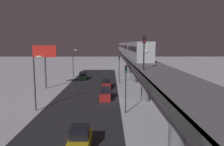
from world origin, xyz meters
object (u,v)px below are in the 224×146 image
at_px(rail_signal, 144,47).
at_px(sedan_red, 105,94).
at_px(commercial_billboard, 45,56).
at_px(subway_train, 128,48).
at_px(traffic_light_mid, 119,66).
at_px(sedan_yellow, 80,140).
at_px(sedan_green, 83,76).
at_px(traffic_light_near, 126,82).
at_px(sedan_red_2, 106,84).

bearing_deg(rail_signal, sedan_red, -64.62).
bearing_deg(commercial_billboard, subway_train, -125.23).
bearing_deg(traffic_light_mid, subway_train, -99.61).
distance_m(sedan_yellow, traffic_light_mid, 31.95).
bearing_deg(commercial_billboard, traffic_light_mid, -159.91).
height_order(sedan_yellow, traffic_light_mid, traffic_light_mid).
height_order(sedan_green, traffic_light_mid, traffic_light_mid).
bearing_deg(traffic_light_near, traffic_light_mid, -90.00).
bearing_deg(sedan_red, traffic_light_mid, 78.42).
distance_m(subway_train, sedan_yellow, 53.89).
distance_m(sedan_yellow, sedan_red_2, 26.63).
relative_size(sedan_red_2, traffic_light_mid, 0.73).
bearing_deg(commercial_billboard, sedan_green, -117.59).
distance_m(rail_signal, sedan_red_2, 21.62).
relative_size(sedan_green, commercial_billboard, 0.54).
relative_size(sedan_red, sedan_green, 0.99).
height_order(rail_signal, traffic_light_mid, rail_signal).
distance_m(subway_train, sedan_red, 36.80).
distance_m(sedan_yellow, commercial_billboard, 28.56).
bearing_deg(sedan_green, sedan_red_2, 120.27).
height_order(sedan_red, traffic_light_mid, traffic_light_mid).
relative_size(sedan_red, sedan_yellow, 1.11).
height_order(subway_train, sedan_red_2, subway_train).
xyz_separation_m(rail_signal, sedan_red, (4.82, -10.15, -8.11)).
height_order(sedan_red, sedan_red_2, same).
height_order(sedan_yellow, sedan_red_2, same).
height_order(sedan_green, traffic_light_near, traffic_light_near).
relative_size(subway_train, rail_signal, 18.52).
height_order(traffic_light_near, commercial_billboard, commercial_billboard).
xyz_separation_m(sedan_red_2, traffic_light_near, (-2.90, 16.90, 3.40)).
bearing_deg(sedan_yellow, sedan_red, 84.05).
xyz_separation_m(subway_train, sedan_red_2, (6.52, 26.20, -7.15)).
distance_m(subway_train, traffic_light_mid, 21.98).
height_order(rail_signal, traffic_light_near, rail_signal).
height_order(sedan_yellow, traffic_light_near, traffic_light_near).
height_order(subway_train, sedan_yellow, subway_train).
bearing_deg(sedan_red, subway_train, 79.60).
bearing_deg(traffic_light_near, sedan_red_2, -80.27).
height_order(sedan_red, sedan_yellow, same).
distance_m(rail_signal, commercial_billboard, 25.57).
bearing_deg(sedan_red, sedan_red_2, 90.00).
xyz_separation_m(rail_signal, sedan_yellow, (6.62, 7.11, -8.09)).
height_order(sedan_red, traffic_light_near, traffic_light_near).
bearing_deg(sedan_red_2, traffic_light_near, -80.27).
relative_size(rail_signal, sedan_red, 0.84).
height_order(rail_signal, sedan_yellow, rail_signal).
distance_m(sedan_red_2, traffic_light_near, 17.48).
height_order(subway_train, traffic_light_mid, subway_train).
xyz_separation_m(sedan_red, commercial_billboard, (12.55, -8.51, 6.04)).
bearing_deg(traffic_light_mid, sedan_red, 78.42).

